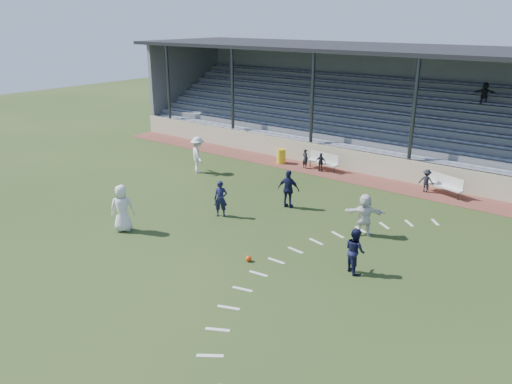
% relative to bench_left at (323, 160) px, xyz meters
% --- Properties ---
extents(ground, '(90.00, 90.00, 0.00)m').
position_rel_bench_left_xyz_m(ground, '(1.59, -10.78, -0.58)').
color(ground, '#283B18').
rests_on(ground, ground).
extents(cinder_track, '(34.00, 2.00, 0.02)m').
position_rel_bench_left_xyz_m(cinder_track, '(1.59, -0.28, -0.57)').
color(cinder_track, brown).
rests_on(cinder_track, ground).
extents(retaining_wall, '(34.00, 0.18, 1.20)m').
position_rel_bench_left_xyz_m(retaining_wall, '(1.59, 0.77, 0.02)').
color(retaining_wall, beige).
rests_on(retaining_wall, ground).
extents(bench_left, '(2.03, 0.69, 0.95)m').
position_rel_bench_left_xyz_m(bench_left, '(0.00, 0.00, 0.00)').
color(bench_left, silver).
rests_on(bench_left, cinder_track).
extents(bench_right, '(2.03, 1.05, 0.95)m').
position_rel_bench_left_xyz_m(bench_right, '(6.81, -0.04, 0.00)').
color(bench_right, silver).
rests_on(bench_right, cinder_track).
extents(trash_bin, '(0.53, 0.53, 0.85)m').
position_rel_bench_left_xyz_m(trash_bin, '(-2.65, -0.37, -0.14)').
color(trash_bin, gold).
rests_on(trash_bin, cinder_track).
extents(football, '(0.21, 0.21, 0.21)m').
position_rel_bench_left_xyz_m(football, '(3.68, -11.42, -0.48)').
color(football, red).
rests_on(football, ground).
extents(player_white_lead, '(1.12, 1.09, 1.94)m').
position_rel_bench_left_xyz_m(player_white_lead, '(-2.04, -12.38, 0.38)').
color(player_white_lead, silver).
rests_on(player_white_lead, ground).
extents(player_navy_lead, '(0.69, 0.64, 1.59)m').
position_rel_bench_left_xyz_m(player_navy_lead, '(0.05, -8.79, 0.21)').
color(player_navy_lead, '#121434').
rests_on(player_navy_lead, ground).
extents(player_navy_mid, '(0.97, 0.92, 1.59)m').
position_rel_bench_left_xyz_m(player_navy_mid, '(6.98, -9.80, 0.21)').
color(player_navy_mid, '#121434').
rests_on(player_navy_mid, ground).
extents(player_white_wing, '(1.50, 1.33, 2.01)m').
position_rel_bench_left_xyz_m(player_white_wing, '(-5.28, -4.68, 0.42)').
color(player_white_wing, silver).
rests_on(player_white_wing, ground).
extents(player_navy_wing, '(1.09, 0.62, 1.75)m').
position_rel_bench_left_xyz_m(player_navy_wing, '(1.78, -6.11, 0.29)').
color(player_navy_wing, '#121434').
rests_on(player_navy_wing, ground).
extents(player_white_back, '(1.64, 1.21, 1.72)m').
position_rel_bench_left_xyz_m(player_white_back, '(5.86, -6.79, 0.27)').
color(player_white_back, silver).
rests_on(player_white_back, ground).
extents(sub_left_near, '(0.46, 0.35, 1.12)m').
position_rel_bench_left_xyz_m(sub_left_near, '(-0.94, -0.42, -0.00)').
color(sub_left_near, black).
rests_on(sub_left_near, cinder_track).
extents(sub_left_far, '(0.64, 0.32, 1.06)m').
position_rel_bench_left_xyz_m(sub_left_far, '(0.09, -0.41, -0.04)').
color(sub_left_far, black).
rests_on(sub_left_far, cinder_track).
extents(sub_right, '(0.80, 0.52, 1.16)m').
position_rel_bench_left_xyz_m(sub_right, '(5.99, -0.24, 0.01)').
color(sub_right, black).
rests_on(sub_right, cinder_track).
extents(grandstand, '(34.60, 9.00, 6.61)m').
position_rel_bench_left_xyz_m(grandstand, '(1.60, 5.48, 1.62)').
color(grandstand, slate).
rests_on(grandstand, ground).
extents(penalty_arc, '(3.89, 14.63, 0.01)m').
position_rel_bench_left_xyz_m(penalty_arc, '(5.71, -10.78, -0.58)').
color(penalty_arc, silver).
rests_on(penalty_arc, ground).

